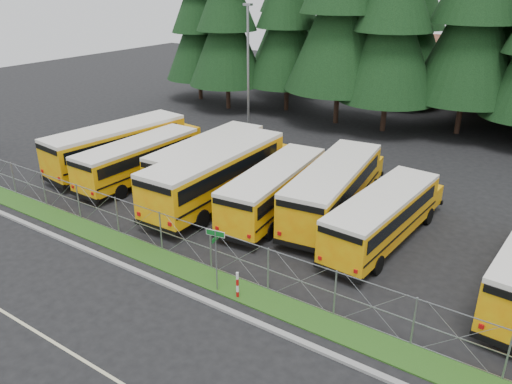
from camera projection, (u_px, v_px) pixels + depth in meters
ground at (243, 265)px, 22.53m from camera, size 120.00×120.00×0.00m
curb at (198, 298)px, 20.15m from camera, size 50.00×0.25×0.12m
grass_verge at (220, 282)px, 21.22m from camera, size 50.00×1.40×0.06m
road_lane_line at (102, 372)px, 16.44m from camera, size 50.00×0.12×0.01m
chainlink_fence at (229, 255)px, 21.37m from camera, size 44.00×0.10×2.00m
bus_0 at (123, 147)px, 33.51m from camera, size 3.96×11.67×3.00m
bus_1 at (143, 160)px, 31.50m from camera, size 2.55×10.19×2.66m
bus_2 at (212, 160)px, 31.26m from camera, size 2.94×10.87×2.83m
bus_3 at (221, 175)px, 28.48m from camera, size 3.06×12.04×3.14m
bus_4 at (277, 190)px, 27.13m from camera, size 3.40×10.43×2.69m
bus_5 at (335, 190)px, 26.82m from camera, size 3.97×11.38×2.92m
bus_6 at (385, 218)px, 24.05m from camera, size 3.02×10.09×2.61m
street_sign at (216, 248)px, 19.92m from camera, size 0.83×0.55×2.81m
striped_bollard at (237, 285)px, 20.01m from camera, size 0.11×0.11×1.20m
light_standard at (248, 65)px, 39.81m from camera, size 0.70×0.35×10.14m
conifer_0 at (198, 25)px, 50.32m from camera, size 6.84×6.84×15.13m
conifer_1 at (227, 21)px, 46.30m from camera, size 7.40×7.40×16.37m
conifer_2 at (288, 18)px, 45.49m from camera, size 7.72×7.72×17.07m
conifer_3 at (343, 0)px, 40.51m from camera, size 9.28×9.28×20.51m
conifer_4 at (394, 19)px, 38.75m from camera, size 8.08×8.08×17.88m
conifer_5 at (477, 10)px, 37.73m from camera, size 8.77×8.77×19.39m
conifer_10 at (292, 2)px, 51.64m from camera, size 8.67×8.67×19.17m
conifer_11 at (415, 20)px, 47.03m from camera, size 7.44×7.44×16.46m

